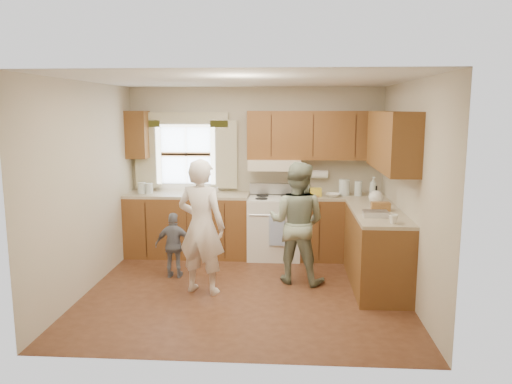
# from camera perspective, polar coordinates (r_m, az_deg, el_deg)

# --- Properties ---
(room) EXTENTS (3.80, 3.80, 3.80)m
(room) POSITION_cam_1_polar(r_m,az_deg,el_deg) (5.85, -1.24, 0.33)
(room) COLOR #462415
(room) RESTS_ON ground
(kitchen_fixtures) EXTENTS (3.80, 2.25, 2.15)m
(kitchen_fixtures) POSITION_cam_1_polar(r_m,az_deg,el_deg) (6.96, 4.60, -1.67)
(kitchen_fixtures) COLOR #4D2710
(kitchen_fixtures) RESTS_ON ground
(stove) EXTENTS (0.76, 0.67, 1.07)m
(stove) POSITION_cam_1_polar(r_m,az_deg,el_deg) (7.39, 2.09, -3.93)
(stove) COLOR silver
(stove) RESTS_ON ground
(woman_left) EXTENTS (0.67, 0.53, 1.61)m
(woman_left) POSITION_cam_1_polar(r_m,az_deg,el_deg) (5.94, -6.26, -3.95)
(woman_left) COLOR white
(woman_left) RESTS_ON ground
(woman_right) EXTENTS (0.89, 0.78, 1.53)m
(woman_right) POSITION_cam_1_polar(r_m,az_deg,el_deg) (6.30, 4.69, -3.51)
(woman_right) COLOR #263D28
(woman_right) RESTS_ON ground
(child) EXTENTS (0.50, 0.21, 0.86)m
(child) POSITION_cam_1_polar(r_m,az_deg,el_deg) (6.60, -9.32, -6.03)
(child) COLOR gray
(child) RESTS_ON ground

